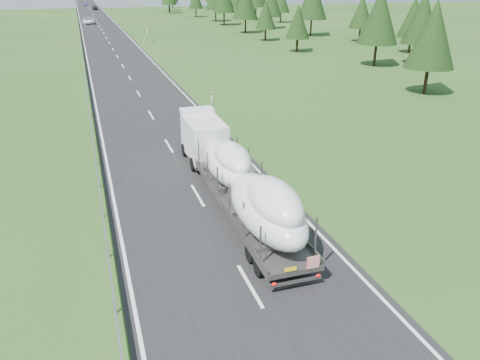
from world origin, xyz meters
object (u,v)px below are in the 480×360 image
object	(u,v)px
distant_car_dark	(95,8)
distant_car_blue	(85,4)
highway_sign	(147,32)
boat_truck	(237,174)
distant_van	(89,21)

from	to	relation	value
distant_car_dark	distant_car_blue	size ratio (longest dim) A/B	1.12
highway_sign	boat_truck	distance (m)	73.28
highway_sign	distant_van	size ratio (longest dim) A/B	0.42
highway_sign	distant_car_dark	size ratio (longest dim) A/B	0.56
distant_car_dark	distant_van	bearing A→B (deg)	-93.47
distant_car_dark	highway_sign	bearing A→B (deg)	-86.73
distant_van	distant_car_dark	bearing A→B (deg)	90.04
highway_sign	distant_car_dark	xyz separation A→B (m)	(-5.30, 107.25, -1.01)
distant_van	distant_car_dark	size ratio (longest dim) A/B	1.32
distant_car_blue	distant_van	bearing A→B (deg)	-90.48
highway_sign	distant_car_blue	size ratio (longest dim) A/B	0.62
highway_sign	boat_truck	world-z (taller)	boat_truck
highway_sign	distant_van	bearing A→B (deg)	102.34
highway_sign	boat_truck	xyz separation A→B (m)	(-5.49, -73.07, 0.14)
boat_truck	distant_van	world-z (taller)	boat_truck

